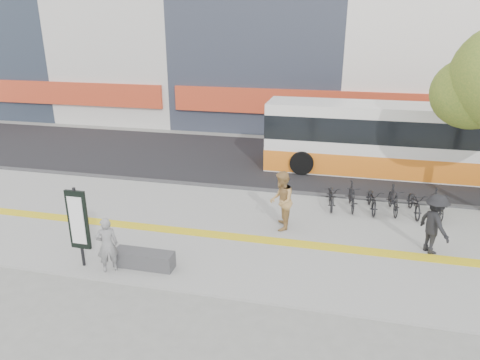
% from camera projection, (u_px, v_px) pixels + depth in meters
% --- Properties ---
extents(ground, '(120.00, 120.00, 0.00)m').
position_uv_depth(ground, '(251.00, 258.00, 12.04)').
color(ground, slate).
rests_on(ground, ground).
extents(sidewalk, '(40.00, 7.00, 0.08)m').
position_uv_depth(sidewalk, '(261.00, 233.00, 13.40)').
color(sidewalk, gray).
rests_on(sidewalk, ground).
extents(tactile_strip, '(40.00, 0.45, 0.01)m').
position_uv_depth(tactile_strip, '(258.00, 239.00, 12.93)').
color(tactile_strip, gold).
rests_on(tactile_strip, sidewalk).
extents(street, '(40.00, 8.00, 0.06)m').
position_uv_depth(street, '(291.00, 162.00, 20.27)').
color(street, black).
rests_on(street, ground).
extents(curb, '(40.00, 0.25, 0.14)m').
position_uv_depth(curb, '(278.00, 192.00, 16.60)').
color(curb, '#373739').
rests_on(curb, ground).
extents(bench, '(1.60, 0.45, 0.45)m').
position_uv_depth(bench, '(144.00, 259.00, 11.41)').
color(bench, '#373739').
rests_on(bench, sidewalk).
extents(signboard, '(0.55, 0.10, 2.20)m').
position_uv_depth(signboard, '(78.00, 221.00, 11.11)').
color(signboard, black).
rests_on(signboard, sidewalk).
extents(bus, '(10.96, 2.60, 2.92)m').
position_uv_depth(bus, '(396.00, 142.00, 18.37)').
color(bus, silver).
rests_on(bus, street).
extents(bicycle_row, '(4.05, 1.63, 0.92)m').
position_uv_depth(bicycle_row, '(382.00, 199.00, 14.73)').
color(bicycle_row, black).
rests_on(bicycle_row, sidewalk).
extents(seated_woman, '(0.65, 0.60, 1.49)m').
position_uv_depth(seated_woman, '(107.00, 245.00, 11.05)').
color(seated_woman, black).
rests_on(seated_woman, sidewalk).
extents(pedestrian_tan, '(0.78, 0.96, 1.86)m').
position_uv_depth(pedestrian_tan, '(281.00, 201.00, 13.32)').
color(pedestrian_tan, '#A88049').
rests_on(pedestrian_tan, sidewalk).
extents(pedestrian_dark, '(1.10, 1.28, 1.72)m').
position_uv_depth(pedestrian_dark, '(434.00, 224.00, 11.94)').
color(pedestrian_dark, black).
rests_on(pedestrian_dark, sidewalk).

